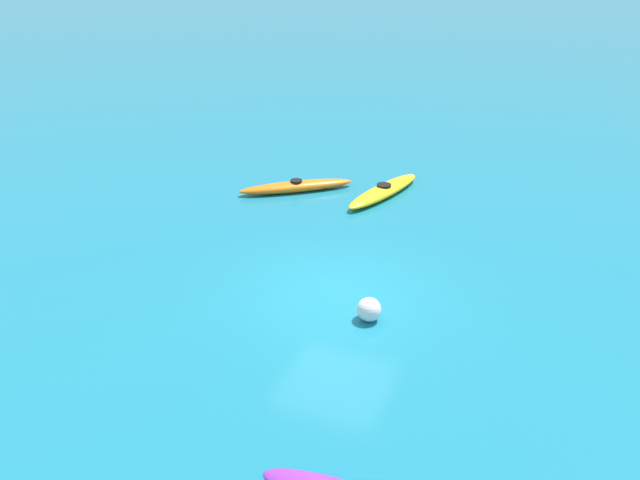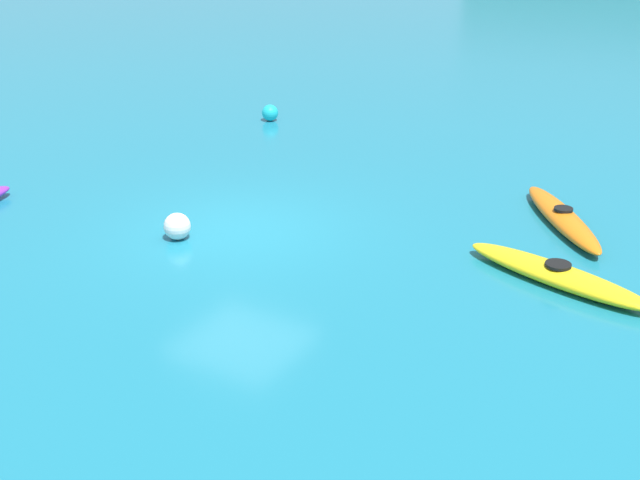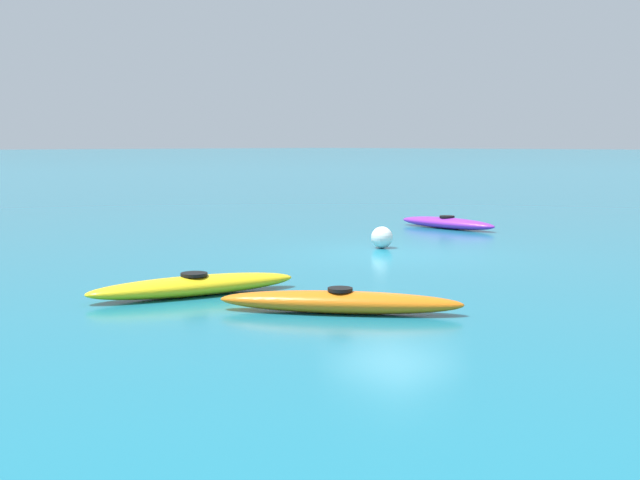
% 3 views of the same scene
% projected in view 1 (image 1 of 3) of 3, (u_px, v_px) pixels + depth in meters
% --- Properties ---
extents(ground_plane, '(600.00, 600.00, 0.00)m').
position_uv_depth(ground_plane, '(338.00, 294.00, 14.02)').
color(ground_plane, '#19728C').
extents(kayak_orange, '(2.60, 3.17, 0.37)m').
position_uv_depth(kayak_orange, '(296.00, 186.00, 19.48)').
color(kayak_orange, orange).
rests_on(kayak_orange, ground_plane).
extents(kayak_yellow, '(3.55, 1.62, 0.37)m').
position_uv_depth(kayak_yellow, '(384.00, 191.00, 19.16)').
color(kayak_yellow, yellow).
rests_on(kayak_yellow, ground_plane).
extents(buoy_white, '(0.51, 0.51, 0.51)m').
position_uv_depth(buoy_white, '(369.00, 309.00, 12.99)').
color(buoy_white, white).
rests_on(buoy_white, ground_plane).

